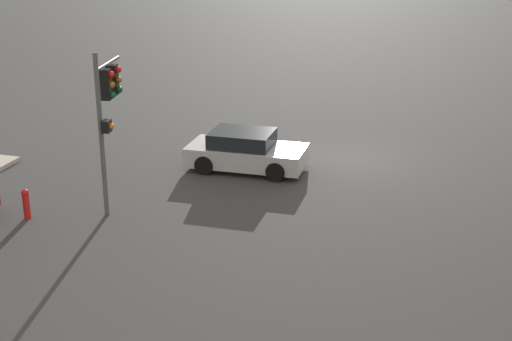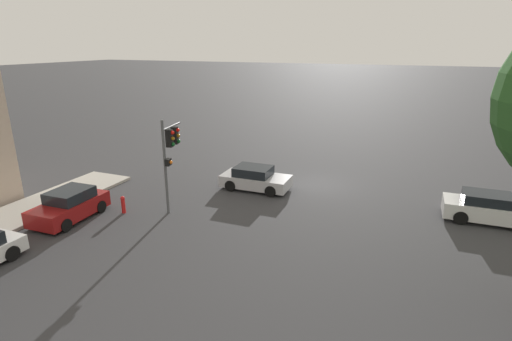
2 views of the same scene
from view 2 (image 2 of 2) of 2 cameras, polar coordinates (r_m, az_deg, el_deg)
The scene contains 6 objects.
ground_plane at distance 25.05m, azimuth 8.85°, elevation -2.03°, with size 300.00×300.00×0.00m, color #333335.
traffic_signal at distance 20.72m, azimuth -12.13°, elevation 3.33°, with size 0.79×2.15×4.85m.
crossing_car_0 at distance 23.87m, azimuth -0.13°, elevation -1.15°, with size 4.09×2.02×1.38m.
crossing_car_1 at distance 22.62m, azimuth 30.31°, elevation -4.69°, with size 4.20×1.90×1.45m.
parked_car_0 at distance 21.91m, azimuth -25.09°, elevation -4.55°, with size 2.06×3.87×1.49m.
fire_hydrant at distance 21.69m, azimuth -18.45°, elevation -4.57°, with size 0.22×0.22×0.92m.
Camera 2 is at (-5.28, 23.01, 8.39)m, focal length 28.00 mm.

